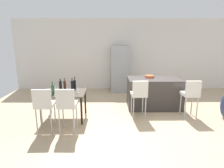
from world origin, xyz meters
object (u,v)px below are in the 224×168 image
object	(u,v)px
wine_bottle_inner	(75,84)
wine_glass_end	(48,90)
bar_chair_middle	(191,93)
wine_bottle_corner	(53,89)
wine_bottle_near	(65,85)
wine_glass_right	(55,86)
dining_table	(64,95)
wine_bottle_far	(61,86)
wine_bottle_middle	(72,85)
kitchen_island	(154,93)
dining_chair_near	(44,104)
fruit_bowl	(150,76)
dining_chair_far	(67,103)
bar_chair_left	(139,93)
wine_glass_left	(77,88)
refrigerator	(120,69)

from	to	relation	value
wine_bottle_inner	wine_glass_end	bearing A→B (deg)	-133.55
bar_chair_middle	wine_bottle_corner	bearing A→B (deg)	-176.54
wine_bottle_near	wine_glass_right	size ratio (longest dim) A/B	1.88
dining_table	wine_glass_right	size ratio (longest dim) A/B	6.48
wine_bottle_inner	wine_bottle_near	bearing A→B (deg)	-153.11
bar_chair_middle	wine_bottle_inner	world-z (taller)	wine_bottle_inner
wine_bottle_inner	wine_bottle_far	xyz separation A→B (m)	(-0.36, -0.15, -0.00)
dining_table	wine_glass_end	xyz separation A→B (m)	(-0.33, -0.25, 0.20)
wine_bottle_inner	wine_bottle_middle	distance (m)	0.15
dining_table	wine_bottle_inner	size ratio (longest dim) A/B	3.34
wine_bottle_inner	kitchen_island	bearing A→B (deg)	12.89
bar_chair_middle	wine_bottle_corner	distance (m)	3.59
wine_bottle_corner	wine_glass_right	bearing A→B (deg)	95.26
kitchen_island	wine_bottle_near	xyz separation A→B (m)	(-2.59, -0.66, 0.41)
dining_chair_near	fruit_bowl	xyz separation A→B (m)	(2.70, 1.78, 0.26)
dining_chair_far	wine_glass_end	world-z (taller)	dining_chair_far
dining_table	wine_glass_right	world-z (taller)	wine_glass_right
wine_bottle_middle	wine_bottle_corner	xyz separation A→B (m)	(-0.41, -0.38, -0.01)
bar_chair_left	wine_glass_left	world-z (taller)	bar_chair_left
wine_glass_right	wine_bottle_corner	bearing A→B (deg)	-84.74
bar_chair_left	fruit_bowl	bearing A→B (deg)	64.63
wine_bottle_middle	wine_bottle_corner	distance (m)	0.56
bar_chair_left	wine_glass_right	size ratio (longest dim) A/B	6.03
dining_table	wine_bottle_inner	bearing A→B (deg)	55.45
dining_chair_near	wine_glass_left	distance (m)	0.95
wine_bottle_near	wine_glass_left	xyz separation A→B (m)	(0.39, -0.31, -0.01)
wine_bottle_corner	wine_glass_left	world-z (taller)	wine_bottle_corner
kitchen_island	wine_bottle_inner	bearing A→B (deg)	-167.11
kitchen_island	fruit_bowl	bearing A→B (deg)	136.55
wine_glass_right	refrigerator	size ratio (longest dim) A/B	0.09
wine_bottle_near	wine_glass_right	bearing A→B (deg)	-163.01
refrigerator	kitchen_island	bearing A→B (deg)	-63.22
dining_chair_near	dining_chair_far	xyz separation A→B (m)	(0.51, 0.00, 0.00)
bar_chair_middle	bar_chair_left	bearing A→B (deg)	180.00
bar_chair_left	wine_bottle_far	xyz separation A→B (m)	(-2.11, 0.16, 0.17)
wine_bottle_middle	wine_glass_right	xyz separation A→B (m)	(-0.44, -0.05, -0.01)
bar_chair_middle	refrigerator	xyz separation A→B (m)	(-1.75, 2.76, 0.22)
bar_chair_middle	dining_chair_far	bearing A→B (deg)	-165.34
wine_bottle_middle	wine_bottle_far	bearing A→B (deg)	-178.85
bar_chair_left	fruit_bowl	xyz separation A→B (m)	(0.46, 0.97, 0.26)
wine_glass_end	wine_bottle_middle	bearing A→B (deg)	40.34
bar_chair_left	dining_chair_far	size ratio (longest dim) A/B	1.00
bar_chair_middle	dining_chair_near	xyz separation A→B (m)	(-3.62, -0.81, 0.00)
wine_bottle_far	wine_glass_right	bearing A→B (deg)	-160.46
dining_chair_far	wine_bottle_near	bearing A→B (deg)	105.02
wine_glass_end	fruit_bowl	world-z (taller)	fruit_bowl
wine_bottle_near	dining_table	bearing A→B (deg)	-85.88
wine_bottle_middle	refrigerator	bearing A→B (deg)	61.35
bar_chair_middle	wine_glass_left	distance (m)	2.99
wine_bottle_inner	wine_bottle_far	size ratio (longest dim) A/B	1.08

